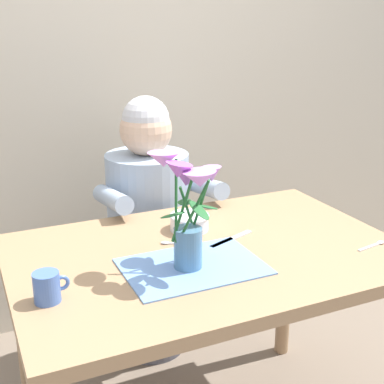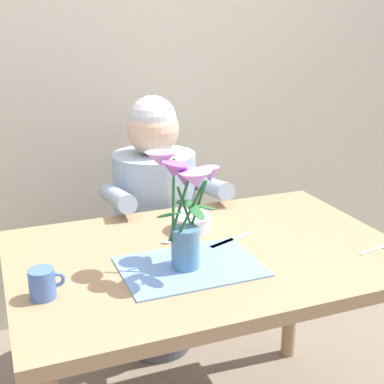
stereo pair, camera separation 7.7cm
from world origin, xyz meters
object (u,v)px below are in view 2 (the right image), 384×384
(seated_person, at_px, (156,231))
(flower_vase, at_px, (184,203))
(dinner_knife, at_px, (232,240))
(ceramic_mug, at_px, (43,284))
(ceramic_bowl, at_px, (191,221))

(seated_person, relative_size, flower_vase, 3.31)
(dinner_knife, height_order, ceramic_mug, ceramic_mug)
(dinner_knife, relative_size, ceramic_mug, 2.04)
(seated_person, height_order, flower_vase, seated_person)
(dinner_knife, distance_m, ceramic_mug, 0.63)
(dinner_knife, bearing_deg, ceramic_bowl, 103.14)
(ceramic_bowl, bearing_deg, ceramic_mug, -151.40)
(seated_person, distance_m, ceramic_bowl, 0.49)
(flower_vase, distance_m, dinner_knife, 0.32)
(flower_vase, relative_size, ceramic_bowl, 2.52)
(ceramic_bowl, relative_size, dinner_knife, 0.72)
(ceramic_bowl, bearing_deg, seated_person, 88.70)
(flower_vase, height_order, dinner_knife, flower_vase)
(seated_person, height_order, dinner_knife, seated_person)
(ceramic_bowl, height_order, ceramic_mug, ceramic_mug)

